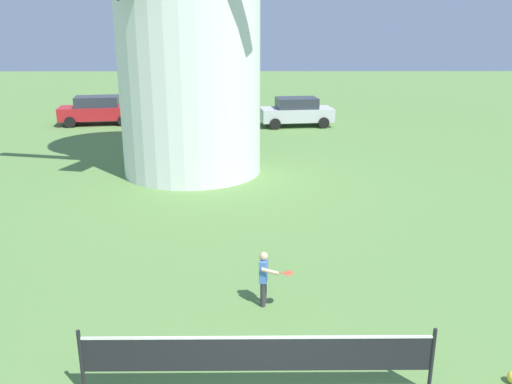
{
  "coord_description": "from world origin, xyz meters",
  "views": [
    {
      "loc": [
        -0.29,
        -5.31,
        5.37
      ],
      "look_at": [
        -0.21,
        3.51,
        2.59
      ],
      "focal_mm": 37.36,
      "sensor_mm": 36.0,
      "label": 1
    }
  ],
  "objects_px": {
    "parked_car_red": "(98,110)",
    "parked_car_silver": "(297,111)",
    "player_far": "(265,275)",
    "parked_car_green": "(195,111)",
    "tennis_net": "(257,354)"
  },
  "relations": [
    {
      "from": "parked_car_red",
      "to": "parked_car_silver",
      "type": "height_order",
      "value": "same"
    },
    {
      "from": "parked_car_red",
      "to": "parked_car_silver",
      "type": "relative_size",
      "value": 1.07
    },
    {
      "from": "player_far",
      "to": "parked_car_green",
      "type": "height_order",
      "value": "parked_car_green"
    },
    {
      "from": "parked_car_silver",
      "to": "tennis_net",
      "type": "bearing_deg",
      "value": -96.14
    },
    {
      "from": "parked_car_green",
      "to": "parked_car_silver",
      "type": "bearing_deg",
      "value": -3.65
    },
    {
      "from": "parked_car_green",
      "to": "parked_car_silver",
      "type": "height_order",
      "value": "same"
    },
    {
      "from": "tennis_net",
      "to": "parked_car_red",
      "type": "bearing_deg",
      "value": 110.69
    },
    {
      "from": "parked_car_green",
      "to": "parked_car_silver",
      "type": "distance_m",
      "value": 5.64
    },
    {
      "from": "parked_car_silver",
      "to": "player_far",
      "type": "bearing_deg",
      "value": -96.45
    },
    {
      "from": "tennis_net",
      "to": "player_far",
      "type": "bearing_deg",
      "value": 86.13
    },
    {
      "from": "player_far",
      "to": "parked_car_green",
      "type": "distance_m",
      "value": 20.3
    },
    {
      "from": "parked_car_red",
      "to": "parked_car_green",
      "type": "relative_size",
      "value": 0.98
    },
    {
      "from": "tennis_net",
      "to": "parked_car_green",
      "type": "height_order",
      "value": "parked_car_green"
    },
    {
      "from": "parked_car_green",
      "to": "parked_car_red",
      "type": "bearing_deg",
      "value": 176.73
    },
    {
      "from": "tennis_net",
      "to": "parked_car_red",
      "type": "relative_size",
      "value": 1.21
    }
  ]
}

